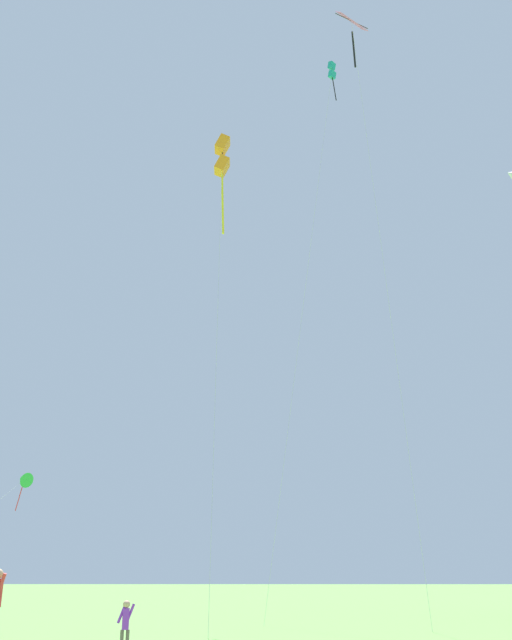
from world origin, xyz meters
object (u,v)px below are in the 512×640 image
kite_pink_low (354,41)px  kite_orange_box (222,159)px  kite_green_small (23,479)px  person_child_small (125,623)px  kite_teal_box (331,80)px

kite_pink_low → kite_orange_box: size_ratio=1.31×
kite_pink_low → kite_green_small: bearing=135.2°
kite_green_small → kite_orange_box: 27.76m
person_child_small → kite_pink_low: bearing=58.3°
kite_green_small → kite_teal_box: 33.02m
kite_orange_box → kite_pink_low: bearing=-11.4°
kite_teal_box → person_child_small: bearing=-112.6°
kite_teal_box → person_child_small: 31.84m
kite_green_small → person_child_small: bearing=-67.4°
kite_teal_box → kite_orange_box: bearing=-155.4°
kite_green_small → kite_teal_box: size_ratio=0.39×
kite_green_small → kite_teal_box: (20.47, -17.17, 19.40)m
kite_orange_box → person_child_small: kite_orange_box is taller
kite_green_small → kite_orange_box: bearing=-53.3°
kite_pink_low → kite_teal_box: 4.09m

